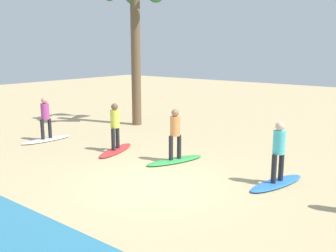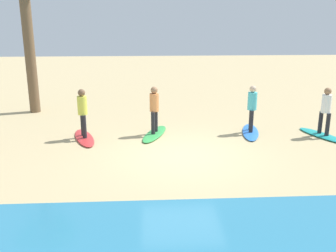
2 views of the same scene
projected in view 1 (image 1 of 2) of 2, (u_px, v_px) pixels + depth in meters
ground_plane at (151, 185)px, 10.36m from camera, size 60.00×60.00×0.00m
surfboard_blue at (277, 183)px, 10.35m from camera, size 1.01×2.17×0.09m
surfer_blue at (279, 148)px, 10.15m from camera, size 0.32×0.45×1.64m
surfboard_green at (175, 160)px, 12.43m from camera, size 1.20×2.17×0.09m
surfer_green at (175, 130)px, 12.23m from camera, size 0.32×0.44×1.64m
surfboard_red at (116, 150)px, 13.65m from camera, size 1.17×2.17×0.09m
surfer_red at (115, 123)px, 13.45m from camera, size 0.32×0.44×1.64m
surfboard_white at (47, 140)px, 15.22m from camera, size 0.74×2.14×0.09m
surfer_white at (45, 115)px, 15.02m from camera, size 0.32×0.46×1.64m
palm_tree at (135, 1)px, 17.28m from camera, size 2.88×3.03×7.07m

